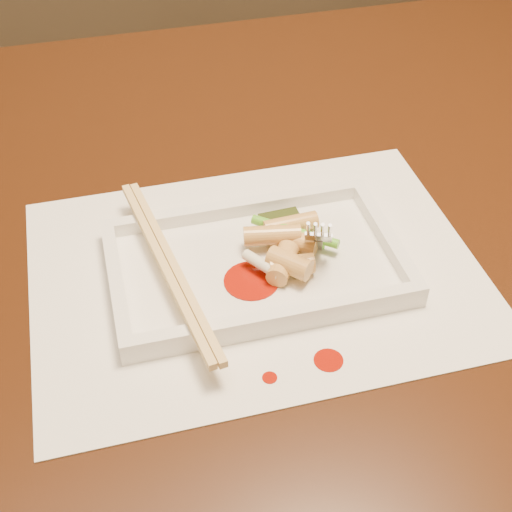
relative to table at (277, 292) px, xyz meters
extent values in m
cube|color=black|center=(0.00, 0.00, 0.08)|extent=(1.40, 0.90, 0.04)
cube|color=white|center=(-0.04, -0.07, 0.10)|extent=(0.40, 0.30, 0.00)
cylinder|color=#9A1204|center=(-0.01, -0.18, 0.10)|extent=(0.02, 0.02, 0.00)
cylinder|color=#9A1204|center=(-0.06, -0.19, 0.10)|extent=(0.01, 0.01, 0.00)
cube|color=white|center=(-0.04, -0.07, 0.11)|extent=(0.26, 0.16, 0.01)
cube|color=white|center=(-0.04, 0.01, 0.12)|extent=(0.26, 0.01, 0.01)
cube|color=white|center=(-0.04, -0.14, 0.12)|extent=(0.26, 0.01, 0.01)
cube|color=white|center=(-0.16, -0.07, 0.12)|extent=(0.01, 0.14, 0.01)
cube|color=white|center=(0.08, -0.07, 0.12)|extent=(0.01, 0.14, 0.01)
cube|color=black|center=(-0.01, -0.03, 0.12)|extent=(0.04, 0.03, 0.01)
cylinder|color=#EAEACC|center=(-0.04, -0.08, 0.12)|extent=(0.03, 0.04, 0.01)
cylinder|color=#45A21A|center=(0.00, -0.05, 0.12)|extent=(0.07, 0.06, 0.01)
cube|color=#E3BC71|center=(-0.12, -0.07, 0.13)|extent=(0.04, 0.24, 0.01)
cube|color=#E3BC71|center=(-0.11, -0.07, 0.13)|extent=(0.04, 0.24, 0.01)
cylinder|color=#9A1204|center=(-0.05, -0.09, 0.11)|extent=(0.05, 0.05, 0.00)
cylinder|color=#D7B464|center=(-0.01, -0.09, 0.12)|extent=(0.04, 0.02, 0.02)
cylinder|color=#D7B464|center=(0.00, -0.06, 0.12)|extent=(0.05, 0.04, 0.02)
cylinder|color=#D7B464|center=(-0.02, -0.09, 0.13)|extent=(0.04, 0.04, 0.02)
cylinder|color=#D7B464|center=(0.00, -0.03, 0.12)|extent=(0.05, 0.02, 0.02)
cylinder|color=#D7B464|center=(-0.02, -0.08, 0.12)|extent=(0.04, 0.05, 0.02)
cylinder|color=#D7B464|center=(-0.02, -0.05, 0.13)|extent=(0.05, 0.03, 0.02)
camera|label=1|loc=(-0.16, -0.52, 0.55)|focal=50.00mm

